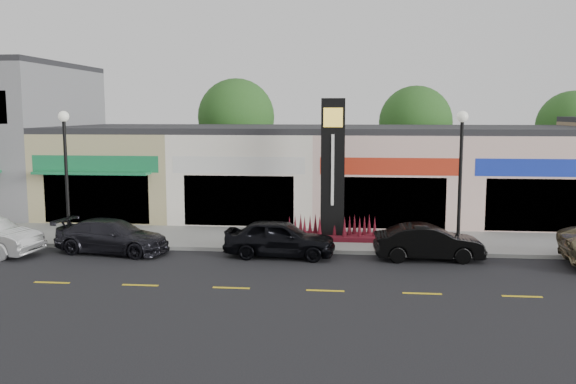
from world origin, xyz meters
name	(u,v)px	position (x,y,z in m)	size (l,w,h in m)	color
ground	(247,265)	(0.00, 0.00, 0.00)	(120.00, 120.00, 0.00)	black
sidewalk	(264,238)	(0.00, 4.35, 0.07)	(52.00, 4.30, 0.15)	gray
curb	(256,250)	(0.00, 2.10, 0.07)	(52.00, 0.20, 0.15)	gray
shop_beige	(132,169)	(-8.50, 11.46, 2.40)	(7.00, 10.85, 4.80)	tan
shop_cream	(255,170)	(-1.50, 11.47, 2.40)	(7.00, 10.01, 4.80)	white
shop_pink_w	(383,171)	(5.50, 11.47, 2.40)	(7.00, 10.01, 4.80)	beige
shop_pink_e	(517,173)	(12.50, 11.47, 2.40)	(7.00, 10.01, 4.80)	beige
tree_rear_west	(236,117)	(-4.00, 19.50, 5.22)	(5.20, 5.20, 7.83)	#382619
tree_rear_mid	(415,122)	(8.00, 19.50, 4.88)	(4.80, 4.80, 7.29)	#382619
tree_rear_east	(573,127)	(18.00, 19.50, 4.63)	(4.60, 4.60, 6.94)	#382619
lamp_west_near	(66,163)	(-8.00, 2.50, 3.48)	(0.44, 0.44, 5.47)	black
lamp_east_near	(461,167)	(8.00, 2.50, 3.48)	(0.44, 0.44, 5.47)	black
pylon_sign	(333,190)	(3.00, 4.20, 2.27)	(4.20, 1.30, 6.00)	#4F0D13
car_dark_sedan	(112,236)	(-5.65, 1.36, 0.67)	(4.60, 1.87, 1.34)	black
car_black_sedan	(280,238)	(1.06, 1.38, 0.73)	(4.29, 1.72, 1.46)	black
car_black_conv	(428,242)	(6.73, 1.46, 0.67)	(4.07, 1.42, 1.34)	black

